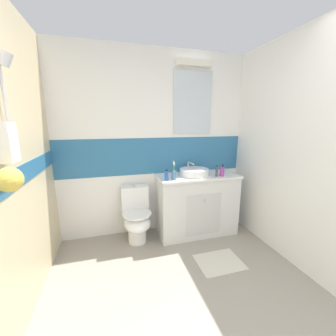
# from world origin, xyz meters

# --- Properties ---
(ground_plane) EXTENTS (3.20, 3.48, 0.04)m
(ground_plane) POSITION_xyz_m (0.00, 1.20, -0.02)
(ground_plane) COLOR gray
(wall_back_tiled) EXTENTS (3.20, 0.20, 2.50)m
(wall_back_tiled) POSITION_xyz_m (0.01, 2.45, 1.26)
(wall_back_tiled) COLOR white
(wall_back_tiled) RESTS_ON ground_plane
(wall_right_plain) EXTENTS (0.10, 3.48, 2.50)m
(wall_right_plain) POSITION_xyz_m (1.35, 1.20, 1.25)
(wall_right_plain) COLOR white
(wall_right_plain) RESTS_ON ground_plane
(vanity_cabinet) EXTENTS (1.11, 0.51, 0.85)m
(vanity_cabinet) POSITION_xyz_m (0.53, 2.16, 0.43)
(vanity_cabinet) COLOR silver
(vanity_cabinet) RESTS_ON ground_plane
(sink_basin) EXTENTS (0.39, 0.44, 0.16)m
(sink_basin) POSITION_xyz_m (0.48, 2.15, 0.90)
(sink_basin) COLOR white
(sink_basin) RESTS_ON vanity_cabinet
(toilet) EXTENTS (0.37, 0.50, 0.74)m
(toilet) POSITION_xyz_m (-0.32, 2.15, 0.35)
(toilet) COLOR white
(toilet) RESTS_ON ground_plane
(toothbrush_cup) EXTENTS (0.07, 0.07, 0.23)m
(toothbrush_cup) POSITION_xyz_m (0.16, 2.03, 0.91)
(toothbrush_cup) COLOR #4C7299
(toothbrush_cup) RESTS_ON vanity_cabinet
(soap_dispenser) EXTENTS (0.06, 0.06, 0.16)m
(soap_dispenser) POSITION_xyz_m (0.83, 2.01, 0.91)
(soap_dispenser) COLOR #993F99
(soap_dispenser) RESTS_ON vanity_cabinet
(lotion_bottle_short) EXTENTS (0.05, 0.05, 0.14)m
(lotion_bottle_short) POSITION_xyz_m (0.05, 2.01, 0.91)
(lotion_bottle_short) COLOR #2659B2
(lotion_bottle_short) RESTS_ON vanity_cabinet
(toothpaste_tube_upright) EXTENTS (0.04, 0.04, 0.15)m
(toothpaste_tube_upright) POSITION_xyz_m (0.75, 2.01, 0.92)
(toothpaste_tube_upright) COLOR #4C4C51
(toothpaste_tube_upright) RESTS_ON vanity_cabinet
(bath_mat) EXTENTS (0.51, 0.39, 0.01)m
(bath_mat) POSITION_xyz_m (0.52, 1.43, 0.01)
(bath_mat) COLOR beige
(bath_mat) RESTS_ON ground_plane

